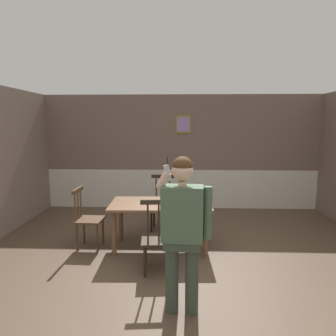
# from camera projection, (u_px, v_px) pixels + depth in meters

# --- Properties ---
(ground_plane) EXTENTS (7.38, 7.38, 0.00)m
(ground_plane) POSITION_uv_depth(u_px,v_px,m) (182.00, 276.00, 3.99)
(ground_plane) COLOR brown
(room_back_partition) EXTENTS (6.50, 0.17, 2.67)m
(room_back_partition) POSITION_uv_depth(u_px,v_px,m) (181.00, 154.00, 7.13)
(room_back_partition) COLOR #756056
(room_back_partition) RESTS_ON ground_plane
(dining_table) EXTENTS (1.62, 0.91, 0.75)m
(dining_table) POSITION_uv_depth(u_px,v_px,m) (160.00, 209.00, 4.83)
(dining_table) COLOR brown
(dining_table) RESTS_ON ground_plane
(chair_near_window) EXTENTS (0.50, 0.50, 1.05)m
(chair_near_window) POSITION_uv_depth(u_px,v_px,m) (159.00, 238.00, 4.04)
(chair_near_window) COLOR #2D2319
(chair_near_window) RESTS_ON ground_plane
(chair_by_doorway) EXTENTS (0.46, 0.46, 1.03)m
(chair_by_doorway) POSITION_uv_depth(u_px,v_px,m) (162.00, 205.00, 5.67)
(chair_by_doorway) COLOR black
(chair_by_doorway) RESTS_ON ground_plane
(chair_at_table_head) EXTENTS (0.42, 0.42, 0.98)m
(chair_at_table_head) POSITION_uv_depth(u_px,v_px,m) (88.00, 219.00, 4.87)
(chair_at_table_head) COLOR #513823
(chair_at_table_head) RESTS_ON ground_plane
(person_figure) EXTENTS (0.58, 0.26, 1.68)m
(person_figure) POSITION_uv_depth(u_px,v_px,m) (183.00, 225.00, 3.09)
(person_figure) COLOR #3A493A
(person_figure) RESTS_ON ground_plane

